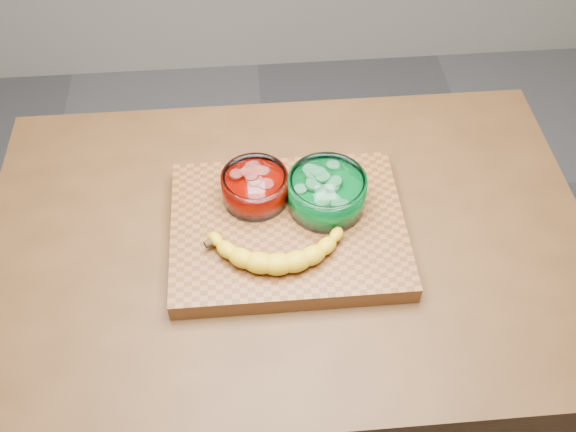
{
  "coord_description": "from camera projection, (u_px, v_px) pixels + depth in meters",
  "views": [
    {
      "loc": [
        -0.07,
        -0.78,
        1.89
      ],
      "look_at": [
        0.0,
        0.0,
        0.96
      ],
      "focal_mm": 40.0,
      "sensor_mm": 36.0,
      "label": 1
    }
  ],
  "objects": [
    {
      "name": "banana",
      "position": [
        277.0,
        249.0,
        1.17
      ],
      "size": [
        0.29,
        0.13,
        0.04
      ],
      "primitive_type": null,
      "color": "gold",
      "rests_on": "cutting_board"
    },
    {
      "name": "cutting_board",
      "position": [
        288.0,
        229.0,
        1.25
      ],
      "size": [
        0.45,
        0.35,
        0.04
      ],
      "primitive_type": "cube",
      "color": "brown",
      "rests_on": "counter"
    },
    {
      "name": "bowl_green",
      "position": [
        327.0,
        193.0,
        1.23
      ],
      "size": [
        0.15,
        0.15,
        0.07
      ],
      "color": "white",
      "rests_on": "cutting_board"
    },
    {
      "name": "bowl_red",
      "position": [
        255.0,
        187.0,
        1.25
      ],
      "size": [
        0.13,
        0.13,
        0.06
      ],
      "color": "white",
      "rests_on": "cutting_board"
    },
    {
      "name": "counter",
      "position": [
        288.0,
        346.0,
        1.61
      ],
      "size": [
        1.2,
        0.8,
        0.9
      ],
      "primitive_type": "cube",
      "color": "#4F3017",
      "rests_on": "ground"
    },
    {
      "name": "ground",
      "position": [
        288.0,
        417.0,
        1.95
      ],
      "size": [
        3.5,
        3.5,
        0.0
      ],
      "primitive_type": "plane",
      "color": "#5B5B5F",
      "rests_on": "ground"
    }
  ]
}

